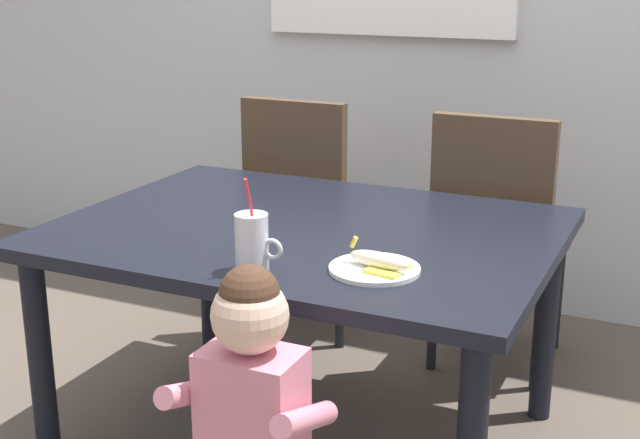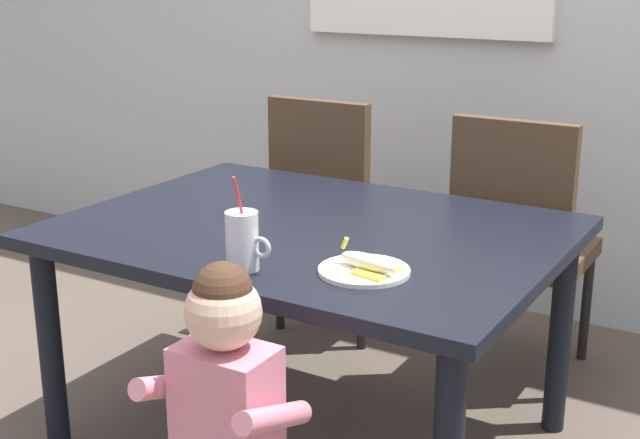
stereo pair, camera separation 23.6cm
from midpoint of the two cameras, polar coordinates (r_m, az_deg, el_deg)
name	(u,v)px [view 1 (the left image)]	position (r m, az deg, el deg)	size (l,w,h in m)	color
ground_plane	(307,439)	(2.80, -3.35, -14.40)	(24.00, 24.00, 0.00)	brown
dining_table	(306,252)	(2.54, -3.58, -2.23)	(1.43, 1.07, 0.71)	black
dining_chair_left	(307,202)	(3.38, -2.87, 1.16)	(0.44, 0.45, 0.96)	#4C3826
dining_chair_right	(497,228)	(3.09, 9.53, -0.60)	(0.44, 0.45, 0.96)	#4C3826
toddler_standing	(252,399)	(1.94, -8.12, -11.82)	(0.33, 0.24, 0.84)	#3F4760
milk_cup	(252,246)	(2.13, -7.69, -1.84)	(0.13, 0.08, 0.25)	silver
snack_plate	(375,269)	(2.14, 0.49, -3.36)	(0.23, 0.23, 0.01)	white
peeled_banana	(380,261)	(2.12, 0.80, -2.83)	(0.18, 0.12, 0.07)	#F4EAC6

